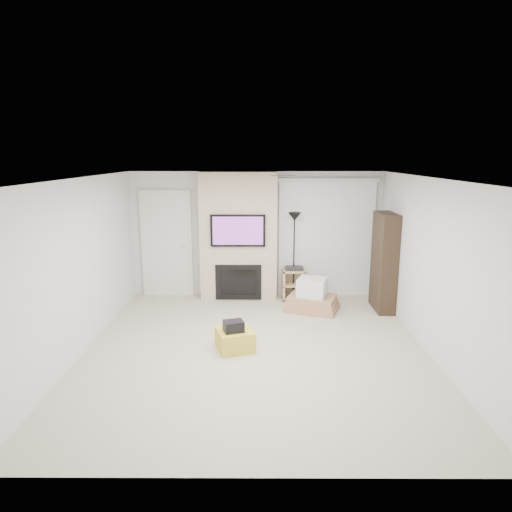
{
  "coord_description": "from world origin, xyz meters",
  "views": [
    {
      "loc": [
        0.03,
        -6.28,
        2.81
      ],
      "look_at": [
        0.0,
        1.2,
        1.15
      ],
      "focal_mm": 32.0,
      "sensor_mm": 36.0,
      "label": 1
    }
  ],
  "objects_px": {
    "ottoman": "(235,340)",
    "bookshelf": "(384,262)",
    "box_stack": "(312,298)",
    "floor_lamp": "(294,231)",
    "av_stand": "(294,282)"
  },
  "relations": [
    {
      "from": "bookshelf",
      "to": "floor_lamp",
      "type": "bearing_deg",
      "value": 157.31
    },
    {
      "from": "bookshelf",
      "to": "av_stand",
      "type": "bearing_deg",
      "value": 159.41
    },
    {
      "from": "box_stack",
      "to": "ottoman",
      "type": "bearing_deg",
      "value": -127.33
    },
    {
      "from": "ottoman",
      "to": "bookshelf",
      "type": "distance_m",
      "value": 3.3
    },
    {
      "from": "ottoman",
      "to": "box_stack",
      "type": "height_order",
      "value": "box_stack"
    },
    {
      "from": "ottoman",
      "to": "av_stand",
      "type": "bearing_deg",
      "value": 66.57
    },
    {
      "from": "ottoman",
      "to": "bookshelf",
      "type": "height_order",
      "value": "bookshelf"
    },
    {
      "from": "ottoman",
      "to": "av_stand",
      "type": "xyz_separation_m",
      "value": [
        1.05,
        2.42,
        0.2
      ]
    },
    {
      "from": "floor_lamp",
      "to": "bookshelf",
      "type": "relative_size",
      "value": 0.96
    },
    {
      "from": "ottoman",
      "to": "av_stand",
      "type": "relative_size",
      "value": 0.76
    },
    {
      "from": "ottoman",
      "to": "box_stack",
      "type": "distance_m",
      "value": 2.2
    },
    {
      "from": "box_stack",
      "to": "floor_lamp",
      "type": "bearing_deg",
      "value": 111.07
    },
    {
      "from": "box_stack",
      "to": "bookshelf",
      "type": "bearing_deg",
      "value": 3.36
    },
    {
      "from": "floor_lamp",
      "to": "bookshelf",
      "type": "xyz_separation_m",
      "value": [
        1.6,
        -0.67,
        -0.46
      ]
    },
    {
      "from": "floor_lamp",
      "to": "box_stack",
      "type": "xyz_separation_m",
      "value": [
        0.29,
        -0.75,
        -1.13
      ]
    }
  ]
}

